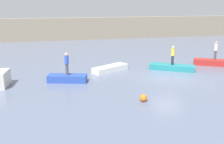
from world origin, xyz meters
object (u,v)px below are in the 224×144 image
(rowboat_teal, at_px, (172,67))
(rowboat_blue, at_px, (67,78))
(mooring_buoy, at_px, (143,98))
(person_yellow_shirt, at_px, (173,54))
(rowboat_white, at_px, (110,69))
(person_blue_shirt, at_px, (67,63))
(person_white_shirt, at_px, (216,50))
(rowboat_red, at_px, (214,62))

(rowboat_teal, bearing_deg, rowboat_blue, -140.00)
(rowboat_blue, distance_m, mooring_buoy, 6.82)
(rowboat_teal, distance_m, person_yellow_shirt, 1.21)
(rowboat_white, bearing_deg, person_blue_shirt, -178.66)
(mooring_buoy, bearing_deg, rowboat_teal, 52.65)
(rowboat_white, xyz_separation_m, person_white_shirt, (10.36, -0.12, 1.30))
(rowboat_white, relative_size, person_white_shirt, 1.94)
(rowboat_teal, height_order, mooring_buoy, rowboat_teal)
(rowboat_white, height_order, person_blue_shirt, person_blue_shirt)
(rowboat_white, height_order, mooring_buoy, rowboat_white)
(person_white_shirt, height_order, mooring_buoy, person_white_shirt)
(rowboat_teal, distance_m, person_blue_shirt, 9.68)
(person_yellow_shirt, xyz_separation_m, person_white_shirt, (4.81, 0.71, 0.10))
(rowboat_white, xyz_separation_m, mooring_buoy, (0.35, -7.65, -0.01))
(person_blue_shirt, distance_m, mooring_buoy, 6.94)
(rowboat_white, distance_m, rowboat_red, 10.36)
(rowboat_blue, relative_size, rowboat_red, 0.77)
(person_white_shirt, bearing_deg, rowboat_white, 179.33)
(rowboat_red, relative_size, person_white_shirt, 2.16)
(person_yellow_shirt, bearing_deg, rowboat_blue, -170.98)
(person_white_shirt, height_order, person_blue_shirt, person_white_shirt)
(rowboat_blue, xyz_separation_m, rowboat_teal, (9.48, 1.50, -0.03))
(rowboat_blue, xyz_separation_m, person_white_shirt, (14.28, 2.22, 1.27))
(rowboat_red, bearing_deg, rowboat_blue, -142.54)
(person_white_shirt, relative_size, person_blue_shirt, 1.03)
(rowboat_red, bearing_deg, mooring_buoy, -114.41)
(rowboat_red, height_order, mooring_buoy, rowboat_red)
(person_blue_shirt, height_order, mooring_buoy, person_blue_shirt)
(rowboat_red, bearing_deg, rowboat_teal, -142.91)
(rowboat_teal, relative_size, person_white_shirt, 2.23)
(rowboat_blue, relative_size, rowboat_teal, 0.74)
(rowboat_blue, bearing_deg, rowboat_white, 46.64)
(person_yellow_shirt, height_order, person_blue_shirt, person_blue_shirt)
(rowboat_teal, height_order, person_white_shirt, person_white_shirt)
(person_yellow_shirt, bearing_deg, rowboat_red, 8.46)
(rowboat_white, xyz_separation_m, person_blue_shirt, (-3.93, -2.34, 1.28))
(rowboat_blue, bearing_deg, person_white_shirt, 24.67)
(mooring_buoy, bearing_deg, rowboat_white, 92.62)
(rowboat_blue, xyz_separation_m, rowboat_white, (3.93, 2.34, -0.03))
(person_blue_shirt, bearing_deg, rowboat_white, 30.80)
(rowboat_teal, xyz_separation_m, person_blue_shirt, (-9.48, -1.50, 1.28))
(rowboat_teal, bearing_deg, person_yellow_shirt, -149.02)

